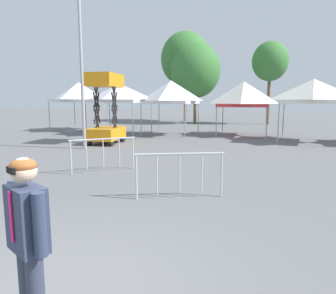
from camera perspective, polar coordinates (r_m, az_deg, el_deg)
The scene contains 13 objects.
canopy_tent_right_of_center at distance 24.41m, azimuth -15.95°, elevation 9.58°, with size 3.26×3.26×3.57m.
canopy_tent_left_of_center at distance 21.40m, azimuth -8.81°, elevation 9.69°, with size 3.63×3.63×3.35m.
canopy_tent_far_left at distance 20.15m, azimuth 0.53°, elevation 9.97°, with size 3.06×3.06×3.50m.
canopy_tent_far_right at distance 20.68m, azimuth 13.62°, elevation 9.33°, with size 3.23×3.23×3.43m.
canopy_tent_behind_center at distance 18.66m, azimuth 24.99°, elevation 9.20°, with size 3.51×3.51×3.38m.
scissor_lift at distance 16.71m, azimuth -11.24°, elevation 4.45°, with size 1.74×2.49×3.61m.
person_foreground at distance 3.22m, azimuth -24.12°, elevation -14.93°, with size 0.60×0.39×1.78m.
light_pole_near_lift at distance 15.39m, azimuth -15.77°, elevation 20.61°, with size 0.36×0.36×9.97m.
tree_behind_tents_left at distance 31.10m, azimuth 18.12°, elevation 14.58°, with size 3.27×3.27×7.58m.
tree_behind_tents_right at distance 33.64m, azimuth 3.21°, elevation 15.67°, with size 5.09×5.09×9.24m.
tree_behind_tents_center at distance 30.43m, azimuth 5.01°, elevation 13.72°, with size 4.69×4.69×7.60m.
crowd_barrier_mid_lot at distance 10.15m, azimuth -11.75°, elevation -0.23°, with size 1.52×1.52×1.08m.
crowd_barrier_by_lift at distance 7.24m, azimuth 2.12°, elevation -3.57°, with size 1.92×0.95×1.08m.
Camera 1 is at (2.32, -2.72, 2.28)m, focal length 33.44 mm.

